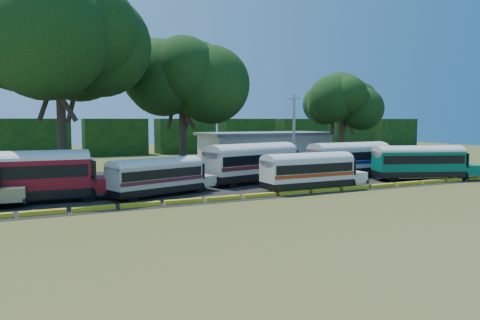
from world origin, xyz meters
name	(u,v)px	position (x,y,z in m)	size (l,w,h in m)	color
ground	(248,201)	(0.00, 0.00, 0.00)	(160.00, 160.00, 0.00)	#414D19
asphalt_strip	(200,181)	(1.00, 12.00, 0.01)	(64.00, 24.00, 0.02)	black
curb	(241,197)	(0.00, 1.00, 0.15)	(53.70, 0.45, 0.30)	yellow
terminal_building	(265,146)	(18.00, 30.00, 2.03)	(19.00, 9.00, 4.00)	beige
treeline_backdrop	(115,137)	(0.00, 48.00, 3.00)	(130.00, 4.00, 6.00)	black
bus_red	(23,173)	(-14.42, 5.81, 2.11)	(11.27, 3.05, 3.68)	black
bus_cream_west	(158,174)	(-5.19, 4.83, 1.67)	(9.20, 4.85, 2.95)	black
bus_cream_east	(253,161)	(4.74, 8.27, 2.08)	(11.50, 5.44, 3.67)	black
bus_white_red	(309,169)	(6.81, 2.23, 1.77)	(9.56, 2.60, 3.13)	black
bus_white_blue	(350,157)	(15.90, 8.23, 1.99)	(10.85, 3.20, 3.53)	black
bus_teal	(420,160)	(20.19, 3.14, 1.92)	(10.43, 5.77, 3.35)	black
tree_west	(59,45)	(-10.99, 15.69, 12.50)	(13.21, 13.21, 17.38)	#3C2D1E
tree_center	(182,78)	(2.65, 21.92, 10.56)	(11.37, 11.37, 14.77)	#3C2D1E
tree_east	(343,97)	(25.40, 21.70, 8.87)	(8.51, 8.51, 12.06)	#3C2D1E
utility_pole	(294,133)	(12.87, 14.18, 4.39)	(1.60, 0.30, 8.55)	gray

